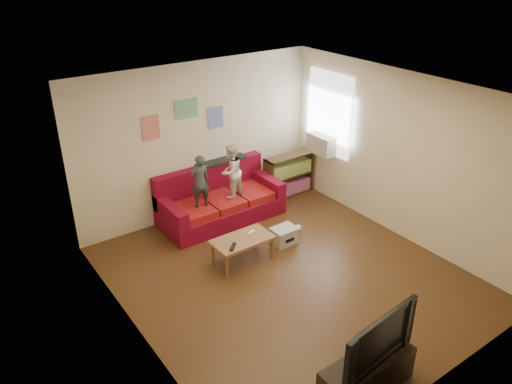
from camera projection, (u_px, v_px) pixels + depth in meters
room_shell at (290, 194)px, 6.72m from camera, size 4.52×5.02×2.72m
sofa at (219, 202)px, 8.75m from camera, size 2.13×0.98×0.94m
child_a at (200, 181)px, 8.12m from camera, size 0.36×0.26×0.91m
child_b at (231, 171)px, 8.43m from camera, size 0.56×0.50×0.95m
coffee_table at (243, 242)px, 7.49m from camera, size 0.92×0.50×0.41m
remote at (233, 247)px, 7.24m from camera, size 0.19×0.18×0.02m
game_controller at (251, 232)px, 7.59m from camera, size 0.14×0.09×0.03m
bookshelf at (289, 177)px, 9.57m from camera, size 1.01×0.30×0.81m
window at (329, 114)px, 8.95m from camera, size 0.04×1.08×1.48m
ac_unit at (322, 144)px, 9.13m from camera, size 0.28×0.55×0.35m
artwork_left at (151, 128)px, 7.91m from camera, size 0.30×0.01×0.40m
artwork_center at (186, 109)px, 8.16m from camera, size 0.42×0.01×0.32m
artwork_right at (216, 117)px, 8.55m from camera, size 0.30×0.01×0.38m
file_box at (284, 235)px, 8.06m from camera, size 0.40×0.31×0.28m
tv_stand at (367, 375)px, 5.36m from camera, size 1.13×0.38×0.42m
television at (372, 337)px, 5.12m from camera, size 1.12×0.26×0.64m
tissue at (298, 228)px, 8.44m from camera, size 0.14×0.14×0.11m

